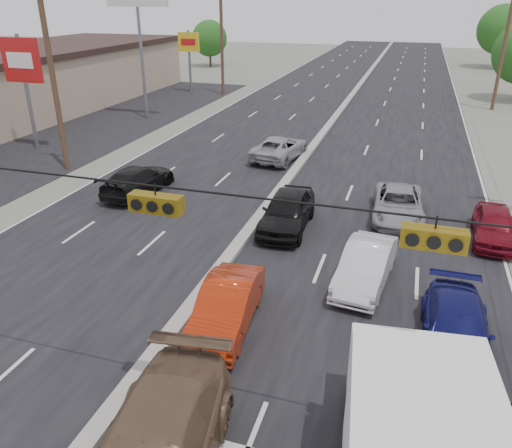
{
  "coord_description": "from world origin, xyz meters",
  "views": [
    {
      "loc": [
        5.91,
        -7.77,
        9.02
      ],
      "look_at": [
        1.46,
        6.44,
        2.2
      ],
      "focal_mm": 35.0,
      "sensor_mm": 36.0,
      "label": 1
    }
  ],
  "objects_px": {
    "red_sedan": "(226,307)",
    "utility_pole_right_c": "(504,48)",
    "pole_sign_far": "(189,47)",
    "oncoming_near": "(138,180)",
    "utility_pole_left_c": "(222,41)",
    "queue_car_a": "(287,211)",
    "queue_car_e": "(494,226)",
    "tree_left_far": "(210,38)",
    "oncoming_far": "(280,148)",
    "queue_car_d": "(456,329)",
    "queue_car_b": "(366,266)",
    "tree_right_far": "(502,29)",
    "pole_sign_mid": "(22,67)",
    "queue_car_c": "(398,205)",
    "utility_pole_left_b": "(53,77)"
  },
  "relations": [
    {
      "from": "tree_right_far",
      "to": "pole_sign_mid",
      "type": "bearing_deg",
      "value": -122.4
    },
    {
      "from": "pole_sign_far",
      "to": "queue_car_a",
      "type": "bearing_deg",
      "value": -59.01
    },
    {
      "from": "queue_car_e",
      "to": "oncoming_far",
      "type": "bearing_deg",
      "value": 146.57
    },
    {
      "from": "red_sedan",
      "to": "queue_car_e",
      "type": "height_order",
      "value": "red_sedan"
    },
    {
      "from": "utility_pole_left_c",
      "to": "oncoming_near",
      "type": "height_order",
      "value": "utility_pole_left_c"
    },
    {
      "from": "pole_sign_far",
      "to": "red_sedan",
      "type": "xyz_separation_m",
      "value": [
        17.4,
        -36.28,
        -3.72
      ]
    },
    {
      "from": "pole_sign_far",
      "to": "oncoming_near",
      "type": "relative_size",
      "value": 1.28
    },
    {
      "from": "queue_car_c",
      "to": "queue_car_e",
      "type": "distance_m",
      "value": 3.95
    },
    {
      "from": "queue_car_a",
      "to": "queue_car_d",
      "type": "distance_m",
      "value": 9.04
    },
    {
      "from": "pole_sign_mid",
      "to": "tree_right_far",
      "type": "distance_m",
      "value": 61.59
    },
    {
      "from": "pole_sign_far",
      "to": "queue_car_d",
      "type": "xyz_separation_m",
      "value": [
        23.81,
        -35.35,
        -3.76
      ]
    },
    {
      "from": "tree_left_far",
      "to": "queue_car_a",
      "type": "distance_m",
      "value": 54.36
    },
    {
      "from": "queue_car_a",
      "to": "oncoming_far",
      "type": "height_order",
      "value": "queue_car_a"
    },
    {
      "from": "queue_car_c",
      "to": "queue_car_e",
      "type": "bearing_deg",
      "value": -21.01
    },
    {
      "from": "pole_sign_far",
      "to": "tree_right_far",
      "type": "xyz_separation_m",
      "value": [
        32.0,
        30.0,
        0.55
      ]
    },
    {
      "from": "tree_right_far",
      "to": "queue_car_e",
      "type": "height_order",
      "value": "tree_right_far"
    },
    {
      "from": "queue_car_b",
      "to": "oncoming_far",
      "type": "xyz_separation_m",
      "value": [
        -6.5,
        13.1,
        -0.01
      ]
    },
    {
      "from": "queue_car_b",
      "to": "queue_car_a",
      "type": "bearing_deg",
      "value": 141.56
    },
    {
      "from": "tree_right_far",
      "to": "queue_car_d",
      "type": "height_order",
      "value": "tree_right_far"
    },
    {
      "from": "utility_pole_left_b",
      "to": "oncoming_near",
      "type": "distance_m",
      "value": 7.6
    },
    {
      "from": "queue_car_e",
      "to": "oncoming_far",
      "type": "relative_size",
      "value": 0.79
    },
    {
      "from": "oncoming_near",
      "to": "queue_car_e",
      "type": "bearing_deg",
      "value": -178.48
    },
    {
      "from": "pole_sign_mid",
      "to": "tree_left_far",
      "type": "height_order",
      "value": "pole_sign_mid"
    },
    {
      "from": "utility_pole_left_b",
      "to": "oncoming_near",
      "type": "height_order",
      "value": "utility_pole_left_b"
    },
    {
      "from": "red_sedan",
      "to": "queue_car_d",
      "type": "height_order",
      "value": "red_sedan"
    },
    {
      "from": "tree_right_far",
      "to": "queue_car_d",
      "type": "xyz_separation_m",
      "value": [
        -8.19,
        -65.35,
        -4.31
      ]
    },
    {
      "from": "pole_sign_mid",
      "to": "queue_car_b",
      "type": "relative_size",
      "value": 1.66
    },
    {
      "from": "utility_pole_left_b",
      "to": "utility_pole_right_c",
      "type": "relative_size",
      "value": 1.0
    },
    {
      "from": "queue_car_e",
      "to": "tree_right_far",
      "type": "bearing_deg",
      "value": 86.93
    },
    {
      "from": "queue_car_a",
      "to": "oncoming_near",
      "type": "xyz_separation_m",
      "value": [
        -8.1,
        1.84,
        -0.1
      ]
    },
    {
      "from": "oncoming_far",
      "to": "queue_car_a",
      "type": "bearing_deg",
      "value": 113.96
    },
    {
      "from": "utility_pole_left_c",
      "to": "queue_car_a",
      "type": "distance_m",
      "value": 32.43
    },
    {
      "from": "utility_pole_left_c",
      "to": "oncoming_far",
      "type": "distance_m",
      "value": 22.83
    },
    {
      "from": "queue_car_b",
      "to": "queue_car_e",
      "type": "height_order",
      "value": "queue_car_b"
    },
    {
      "from": "utility_pole_right_c",
      "to": "queue_car_a",
      "type": "relative_size",
      "value": 2.17
    },
    {
      "from": "queue_car_b",
      "to": "oncoming_near",
      "type": "relative_size",
      "value": 0.9
    },
    {
      "from": "tree_right_far",
      "to": "queue_car_c",
      "type": "bearing_deg",
      "value": -100.2
    },
    {
      "from": "red_sedan",
      "to": "queue_car_c",
      "type": "bearing_deg",
      "value": 60.79
    },
    {
      "from": "utility_pole_left_c",
      "to": "red_sedan",
      "type": "distance_m",
      "value": 39.1
    },
    {
      "from": "tree_right_far",
      "to": "tree_left_far",
      "type": "bearing_deg",
      "value": -165.26
    },
    {
      "from": "utility_pole_left_c",
      "to": "pole_sign_mid",
      "type": "bearing_deg",
      "value": -101.56
    },
    {
      "from": "utility_pole_left_b",
      "to": "queue_car_e",
      "type": "height_order",
      "value": "utility_pole_left_b"
    },
    {
      "from": "red_sedan",
      "to": "oncoming_near",
      "type": "bearing_deg",
      "value": 126.74
    },
    {
      "from": "queue_car_d",
      "to": "oncoming_near",
      "type": "relative_size",
      "value": 0.95
    },
    {
      "from": "red_sedan",
      "to": "utility_pole_right_c",
      "type": "bearing_deg",
      "value": 68.19
    },
    {
      "from": "utility_pole_right_c",
      "to": "pole_sign_far",
      "type": "relative_size",
      "value": 1.67
    },
    {
      "from": "utility_pole_left_c",
      "to": "tree_right_far",
      "type": "xyz_separation_m",
      "value": [
        28.5,
        30.0,
        -0.15
      ]
    },
    {
      "from": "tree_left_far",
      "to": "red_sedan",
      "type": "height_order",
      "value": "tree_left_far"
    },
    {
      "from": "queue_car_d",
      "to": "utility_pole_right_c",
      "type": "bearing_deg",
      "value": 82.16
    },
    {
      "from": "red_sedan",
      "to": "oncoming_near",
      "type": "height_order",
      "value": "red_sedan"
    }
  ]
}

